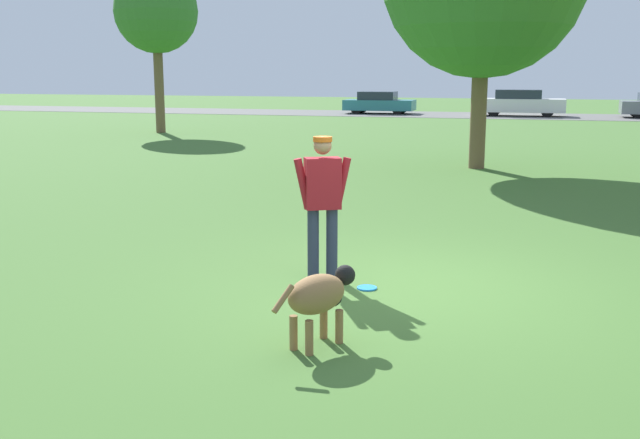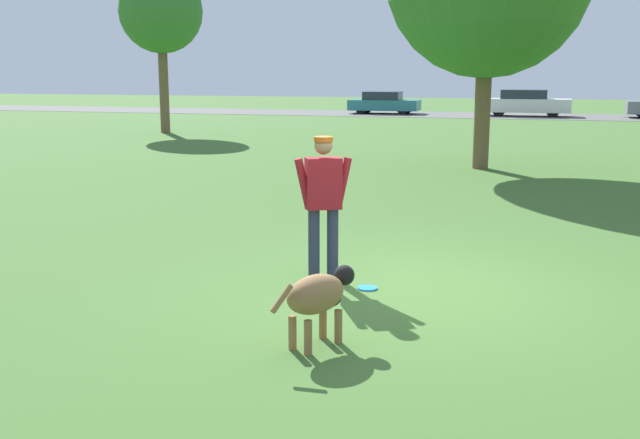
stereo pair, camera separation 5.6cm
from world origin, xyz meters
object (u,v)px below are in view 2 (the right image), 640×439
(frisbee, at_px, (367,288))
(tree_far_left, at_px, (161,12))
(dog, at_px, (319,295))
(person, at_px, (323,196))
(parked_car_white, at_px, (526,103))
(parked_car_teal, at_px, (384,103))

(frisbee, bearing_deg, tree_far_left, 123.50)
(dog, xyz_separation_m, tree_far_left, (-12.26, 20.34, 4.07))
(dog, height_order, tree_far_left, tree_far_left)
(person, relative_size, dog, 1.74)
(frisbee, xyz_separation_m, tree_far_left, (-12.28, 18.55, 4.51))
(person, xyz_separation_m, frisbee, (0.58, -0.28, -0.94))
(dog, bearing_deg, parked_car_white, 25.13)
(person, distance_m, parked_car_teal, 34.11)
(person, height_order, parked_car_white, person)
(person, relative_size, parked_car_white, 0.36)
(person, xyz_separation_m, tree_far_left, (-11.70, 18.27, 3.57))
(person, height_order, frisbee, person)
(dog, distance_m, frisbee, 1.84)
(frisbee, relative_size, tree_far_left, 0.04)
(person, xyz_separation_m, dog, (0.56, -2.06, -0.51))
(tree_far_left, relative_size, parked_car_teal, 1.58)
(frisbee, height_order, tree_far_left, tree_far_left)
(person, distance_m, frisbee, 1.14)
(person, bearing_deg, dog, -102.17)
(tree_far_left, relative_size, parked_car_white, 1.36)
(person, bearing_deg, parked_car_teal, 73.19)
(person, distance_m, tree_far_left, 21.99)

